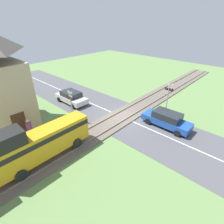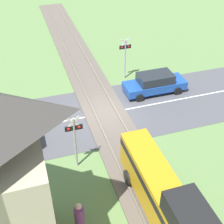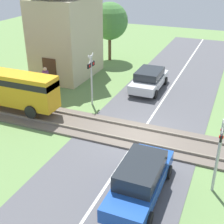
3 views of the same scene
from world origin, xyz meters
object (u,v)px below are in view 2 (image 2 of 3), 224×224
object	(u,v)px
crossing_signal_west_approach	(125,53)
pedestrian_by_station	(80,219)
car_far_side	(0,139)
car_near_crossing	(155,83)
crossing_signal_east_approach	(75,136)

from	to	relation	value
crossing_signal_west_approach	pedestrian_by_station	world-z (taller)	crossing_signal_west_approach
car_far_side	crossing_signal_west_approach	world-z (taller)	crossing_signal_west_approach
car_near_crossing	pedestrian_by_station	world-z (taller)	pedestrian_by_station
crossing_signal_west_approach	crossing_signal_east_approach	distance (m)	9.91
car_near_crossing	crossing_signal_east_approach	bearing A→B (deg)	38.16
car_far_side	pedestrian_by_station	world-z (taller)	pedestrian_by_station
pedestrian_by_station	car_near_crossing	bearing A→B (deg)	-129.37
car_near_crossing	pedestrian_by_station	distance (m)	12.19
car_near_crossing	crossing_signal_east_approach	xyz separation A→B (m)	(7.02, 5.52, 1.35)
crossing_signal_east_approach	pedestrian_by_station	world-z (taller)	crossing_signal_east_approach
crossing_signal_west_approach	pedestrian_by_station	distance (m)	13.69
crossing_signal_east_approach	pedestrian_by_station	distance (m)	4.18
car_far_side	crossing_signal_east_approach	bearing A→B (deg)	145.73
car_far_side	pedestrian_by_station	distance (m)	7.27
car_near_crossing	car_far_side	world-z (taller)	car_near_crossing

